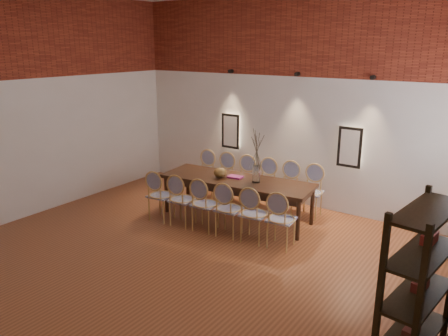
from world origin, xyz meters
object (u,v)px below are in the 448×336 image
Objects in this scene: chair_near_a at (161,195)px; shelving_rack at (417,295)px; chair_near_e at (254,214)px; chair_far_a at (203,175)px; chair_far_f at (311,192)px; chair_near_c at (205,204)px; chair_near_b at (183,199)px; vase at (256,174)px; chair_far_e at (287,188)px; chair_far_d at (264,185)px; chair_near_f at (281,219)px; bowl at (220,173)px; chair_far_b at (223,178)px; dining_table at (237,199)px; chair_near_d at (229,209)px; book at (235,177)px; chair_far_c at (243,181)px.

shelving_rack is (4.62, -1.55, 0.43)m from chair_near_a.
chair_near_e is 3.32m from shelving_rack.
chair_far_a is 2.31m from chair_far_f.
chair_near_e is (0.92, 0.10, 0.00)m from chair_near_c.
chair_near_b is 1.52m from chair_far_a.
chair_far_f is at bearing 49.56° from vase.
chair_far_e is 0.90m from vase.
shelving_rack is (4.16, -1.60, 0.43)m from chair_near_b.
chair_near_b and chair_far_d have the same top height.
chair_near_f is 3.92× the size of bowl.
chair_far_d is at bearing 180.00° from chair_far_b.
chair_near_e is at bearing 155.11° from shelving_rack.
dining_table is 2.95× the size of chair_near_e.
dining_table is 2.95× the size of chair_far_b.
chair_near_a and chair_near_c have the same top height.
chair_far_d is (0.92, 0.10, 0.00)m from chair_far_b.
chair_near_d is 1.00× the size of chair_far_b.
chair_far_e is at bearing 90.00° from chair_near_e.
chair_near_d is at bearing 72.33° from chair_far_e.
chair_far_b reaches higher than book.
chair_near_e and chair_near_f have the same top height.
chair_near_f is (1.23, -0.59, 0.09)m from dining_table.
chair_far_d is (-0.62, 1.39, 0.00)m from chair_near_e.
chair_near_a and chair_far_f have the same top height.
chair_far_a is 1.75m from vase.
chair_near_f is at bearing 133.70° from chair_far_c.
chair_near_b is 1.00× the size of chair_near_f.
dining_table is 2.95× the size of chair_near_f.
chair_far_d is 0.79m from book.
dining_table is 2.95× the size of chair_near_c.
chair_near_e and chair_far_a have the same top height.
chair_near_f is 2.98m from shelving_rack.
chair_far_f is (1.07, 0.85, 0.09)m from dining_table.
chair_near_f is 1.48m from book.
chair_near_b and chair_far_a have the same top height.
chair_far_d is 3.62× the size of book.
chair_near_d is at bearing 159.63° from shelving_rack.
chair_near_e is at bearing 0.00° from chair_near_a.
vase is at bearing 10.51° from bowl.
book is (0.54, 0.85, 0.30)m from chair_near_b.
chair_near_a is 2.01m from chair_far_d.
chair_far_c is 4.97m from shelving_rack.
chair_near_b is 0.86m from bowl.
chair_far_c is (0.76, 1.55, 0.00)m from chair_near_a.
chair_near_c is at bearing -180.00° from chair_near_e.
chair_near_c is at bearing -107.67° from dining_table.
chair_near_e reaches higher than dining_table.
chair_near_d is 1.00× the size of chair_far_d.
chair_far_c is at bearing 0.00° from chair_far_d.
dining_table is 0.77m from chair_near_c.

